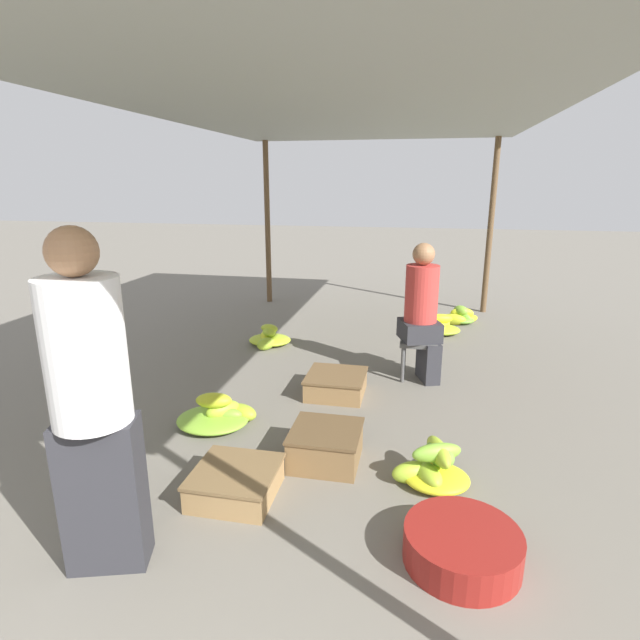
{
  "coord_description": "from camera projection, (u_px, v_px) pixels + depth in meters",
  "views": [
    {
      "loc": [
        0.7,
        -0.94,
        1.8
      ],
      "look_at": [
        0.0,
        2.48,
        0.83
      ],
      "focal_mm": 28.0,
      "sensor_mm": 36.0,
      "label": 1
    }
  ],
  "objects": [
    {
      "name": "banana_pile_right_1",
      "position": [
        461.0,
        317.0,
        6.57
      ],
      "size": [
        0.54,
        0.38,
        0.24
      ],
      "color": "yellow",
      "rests_on": "ground"
    },
    {
      "name": "banana_pile_left_0",
      "position": [
        269.0,
        338.0,
        5.7
      ],
      "size": [
        0.48,
        0.55,
        0.24
      ],
      "color": "#9EC430",
      "rests_on": "ground"
    },
    {
      "name": "banana_pile_left_1",
      "position": [
        218.0,
        415.0,
        3.83
      ],
      "size": [
        0.61,
        0.56,
        0.27
      ],
      "color": "yellow",
      "rests_on": "ground"
    },
    {
      "name": "canopy_post_back_left",
      "position": [
        268.0,
        224.0,
        7.48
      ],
      "size": [
        0.08,
        0.08,
        2.38
      ],
      "primitive_type": "cylinder",
      "color": "brown",
      "rests_on": "ground"
    },
    {
      "name": "banana_pile_right_0",
      "position": [
        439.0,
        327.0,
        6.14
      ],
      "size": [
        0.52,
        0.57,
        0.24
      ],
      "color": "yellow",
      "rests_on": "ground"
    },
    {
      "name": "canopy_tarp",
      "position": [
        341.0,
        104.0,
        4.0
      ],
      "size": [
        3.6,
        6.44,
        0.04
      ],
      "primitive_type": "cube",
      "color": "#9EA399",
      "rests_on": "canopy_post_front_left"
    },
    {
      "name": "crate_near",
      "position": [
        336.0,
        384.0,
        4.36
      ],
      "size": [
        0.5,
        0.5,
        0.19
      ],
      "color": "olive",
      "rests_on": "ground"
    },
    {
      "name": "canopy_post_back_right",
      "position": [
        490.0,
        228.0,
        6.86
      ],
      "size": [
        0.08,
        0.08,
        2.38
      ],
      "primitive_type": "cylinder",
      "color": "brown",
      "rests_on": "ground"
    },
    {
      "name": "stool",
      "position": [
        419.0,
        347.0,
        4.67
      ],
      "size": [
        0.34,
        0.34,
        0.38
      ],
      "color": "#4C4C4C",
      "rests_on": "ground"
    },
    {
      "name": "vendor_foreground",
      "position": [
        92.0,
        403.0,
        2.23
      ],
      "size": [
        0.43,
        0.43,
        1.63
      ],
      "color": "#2D2D33",
      "rests_on": "ground"
    },
    {
      "name": "basin_black",
      "position": [
        462.0,
        547.0,
        2.43
      ],
      "size": [
        0.57,
        0.57,
        0.17
      ],
      "color": "maroon",
      "rests_on": "ground"
    },
    {
      "name": "crate_mid",
      "position": [
        236.0,
        482.0,
        2.95
      ],
      "size": [
        0.49,
        0.49,
        0.17
      ],
      "color": "#9E7A4C",
      "rests_on": "ground"
    },
    {
      "name": "crate_far",
      "position": [
        326.0,
        445.0,
        3.3
      ],
      "size": [
        0.46,
        0.46,
        0.24
      ],
      "color": "brown",
      "rests_on": "ground"
    },
    {
      "name": "banana_pile_right_2",
      "position": [
        434.0,
        467.0,
        3.06
      ],
      "size": [
        0.49,
        0.43,
        0.28
      ],
      "color": "#73B237",
      "rests_on": "ground"
    },
    {
      "name": "vendor_seated",
      "position": [
        423.0,
        311.0,
        4.57
      ],
      "size": [
        0.43,
        0.43,
        1.28
      ],
      "color": "#2D2D33",
      "rests_on": "ground"
    }
  ]
}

